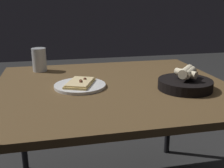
# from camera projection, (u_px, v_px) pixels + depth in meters

# --- Properties ---
(dining_table) EXTENTS (1.15, 1.00, 0.70)m
(dining_table) POSITION_uv_depth(u_px,v_px,m) (113.00, 95.00, 1.35)
(dining_table) COLOR brown
(dining_table) RESTS_ON ground
(pizza_plate) EXTENTS (0.25, 0.25, 0.04)m
(pizza_plate) POSITION_uv_depth(u_px,v_px,m) (80.00, 85.00, 1.29)
(pizza_plate) COLOR white
(pizza_plate) RESTS_ON dining_table
(bread_basket) EXTENTS (0.25, 0.25, 0.11)m
(bread_basket) POSITION_uv_depth(u_px,v_px,m) (186.00, 83.00, 1.26)
(bread_basket) COLOR black
(bread_basket) RESTS_ON dining_table
(beer_glass) EXTENTS (0.08, 0.08, 0.14)m
(beer_glass) POSITION_uv_depth(u_px,v_px,m) (39.00, 61.00, 1.58)
(beer_glass) COLOR silver
(beer_glass) RESTS_ON dining_table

